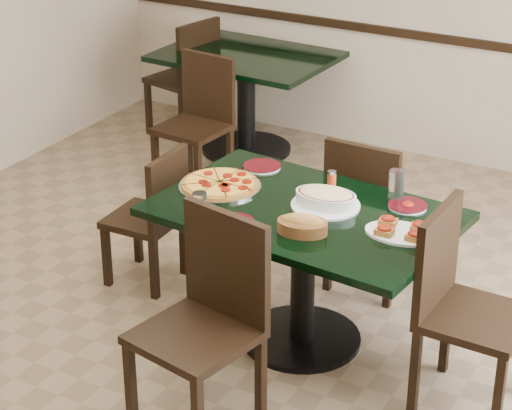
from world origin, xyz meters
The scene contains 20 objects.
floor centered at (0.00, 0.00, 0.00)m, with size 5.50×5.50×0.00m, color brown.
main_table centered at (0.38, 0.07, 0.57)m, with size 1.51×1.04×0.75m.
back_table centered at (-1.15, 2.18, 0.52)m, with size 1.26×0.94×0.75m.
chair_far centered at (0.45, 0.70, 0.51)m, with size 0.44×0.44×0.91m.
chair_near centered at (0.30, -0.70, 0.57)m, with size 0.55×0.55×1.00m.
chair_right centered at (1.21, -0.03, 0.54)m, with size 0.46×0.46×0.97m.
chair_left centered at (-0.62, 0.21, 0.44)m, with size 0.39×0.39×0.81m.
back_chair_near centered at (-1.13, 1.50, 0.51)m, with size 0.46×0.46×0.91m.
back_chair_left centered at (-1.68, 2.23, 0.52)m, with size 0.51×0.51×0.92m.
pepperoni_pizza centered at (-0.12, 0.09, 0.77)m, with size 0.42×0.42×0.04m.
lasagna_casserole centered at (0.45, 0.15, 0.80)m, with size 0.34×0.34×0.09m.
bread_basket centered at (0.48, -0.16, 0.79)m, with size 0.27×0.22×0.10m.
bruschetta_platter centered at (0.89, 0.05, 0.77)m, with size 0.36×0.26×0.05m.
side_plate_near centered at (0.16, -0.22, 0.76)m, with size 0.18×0.18×0.02m.
side_plate_far_r centered at (0.81, 0.34, 0.76)m, with size 0.19×0.19×0.03m.
side_plate_far_l centered at (-0.05, 0.42, 0.76)m, with size 0.20×0.20×0.02m.
napkin_setting centered at (0.25, -0.28, 0.75)m, with size 0.15×0.15×0.01m.
water_glass_a centered at (0.72, 0.38, 0.83)m, with size 0.08×0.08×0.16m, color silver.
water_glass_b centered at (0.00, -0.28, 0.82)m, with size 0.07×0.07×0.15m, color silver.
pepper_shaker centered at (0.37, 0.39, 0.79)m, with size 0.05×0.05×0.08m.
Camera 1 is at (2.30, -3.85, 2.85)m, focal length 70.00 mm.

